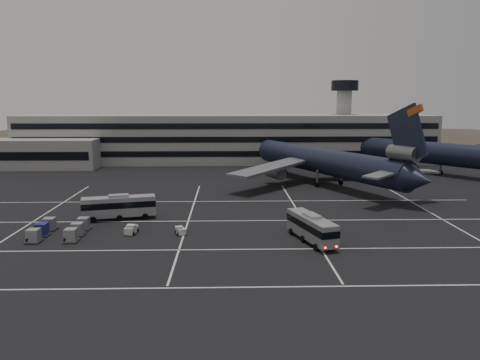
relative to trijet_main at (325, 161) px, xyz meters
name	(u,v)px	position (x,y,z in m)	size (l,w,h in m)	color
ground	(227,228)	(-21.53, -34.09, -5.25)	(260.00, 260.00, 0.00)	black
lane_markings	(233,226)	(-20.58, -33.37, -5.24)	(90.00, 55.62, 0.01)	silver
terminal	(217,139)	(-24.47, 37.05, 1.68)	(125.00, 26.00, 24.00)	gray
hills	(263,159)	(-3.53, 135.91, -17.32)	(352.00, 180.00, 44.00)	#38332B
trijet_main	(325,161)	(0.00, 0.00, 0.00)	(43.10, 54.05, 18.08)	black
trijet_far	(446,153)	(32.35, 12.49, 0.18)	(40.81, 48.40, 18.08)	black
bus_near	(311,227)	(-10.27, -41.02, -3.19)	(5.43, 10.91, 3.76)	#909398
bus_far	(119,206)	(-38.46, -28.67, -3.07)	(11.56, 5.16, 3.98)	#909398
tug_a	(131,230)	(-34.97, -36.89, -4.60)	(1.76, 2.49, 1.47)	silver
tug_b	(181,230)	(-27.98, -37.21, -4.69)	(1.80, 2.24, 1.26)	silver
uld_cluster	(60,230)	(-44.68, -37.47, -4.37)	(6.87, 8.11, 1.80)	#2D2D30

